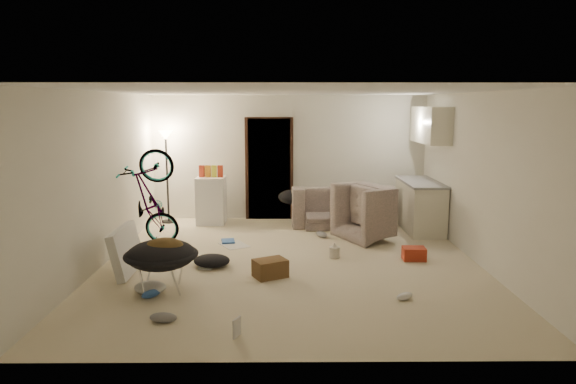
{
  "coord_description": "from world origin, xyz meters",
  "views": [
    {
      "loc": [
        -0.11,
        -7.35,
        2.32
      ],
      "look_at": [
        -0.04,
        0.6,
        0.96
      ],
      "focal_mm": 32.0,
      "sensor_mm": 36.0,
      "label": 1
    }
  ],
  "objects_px": {
    "tv_box": "(126,250)",
    "juicer": "(335,251)",
    "bicycle": "(151,220)",
    "drink_case_b": "(414,254)",
    "saucer_chair": "(162,261)",
    "sofa": "(341,210)",
    "drink_case_a": "(270,268)",
    "kitchen_counter": "(420,207)",
    "armchair": "(379,217)",
    "floor_lamp": "(166,157)",
    "mini_fridge": "(211,200)"
  },
  "relations": [
    {
      "from": "floor_lamp",
      "to": "armchair",
      "type": "height_order",
      "value": "floor_lamp"
    },
    {
      "from": "drink_case_a",
      "to": "armchair",
      "type": "bearing_deg",
      "value": 21.69
    },
    {
      "from": "sofa",
      "to": "bicycle",
      "type": "bearing_deg",
      "value": 20.82
    },
    {
      "from": "kitchen_counter",
      "to": "bicycle",
      "type": "xyz_separation_m",
      "value": [
        -4.73,
        -1.06,
        -0.01
      ]
    },
    {
      "from": "kitchen_counter",
      "to": "drink_case_a",
      "type": "bearing_deg",
      "value": -135.74
    },
    {
      "from": "sofa",
      "to": "drink_case_b",
      "type": "height_order",
      "value": "sofa"
    },
    {
      "from": "tv_box",
      "to": "saucer_chair",
      "type": "bearing_deg",
      "value": -48.02
    },
    {
      "from": "bicycle",
      "to": "saucer_chair",
      "type": "height_order",
      "value": "bicycle"
    },
    {
      "from": "drink_case_a",
      "to": "juicer",
      "type": "relative_size",
      "value": 1.8
    },
    {
      "from": "bicycle",
      "to": "tv_box",
      "type": "height_order",
      "value": "bicycle"
    },
    {
      "from": "armchair",
      "to": "mini_fridge",
      "type": "relative_size",
      "value": 1.16
    },
    {
      "from": "sofa",
      "to": "drink_case_b",
      "type": "distance_m",
      "value": 2.5
    },
    {
      "from": "bicycle",
      "to": "drink_case_a",
      "type": "distance_m",
      "value": 2.58
    },
    {
      "from": "armchair",
      "to": "drink_case_b",
      "type": "xyz_separation_m",
      "value": [
        0.27,
        -1.4,
        -0.25
      ]
    },
    {
      "from": "sofa",
      "to": "mini_fridge",
      "type": "distance_m",
      "value": 2.56
    },
    {
      "from": "juicer",
      "to": "floor_lamp",
      "type": "bearing_deg",
      "value": 141.8
    },
    {
      "from": "kitchen_counter",
      "to": "tv_box",
      "type": "bearing_deg",
      "value": -152.62
    },
    {
      "from": "drink_case_a",
      "to": "saucer_chair",
      "type": "bearing_deg",
      "value": 174.2
    },
    {
      "from": "kitchen_counter",
      "to": "juicer",
      "type": "height_order",
      "value": "kitchen_counter"
    },
    {
      "from": "sofa",
      "to": "drink_case_a",
      "type": "bearing_deg",
      "value": 63.49
    },
    {
      "from": "sofa",
      "to": "armchair",
      "type": "xyz_separation_m",
      "value": [
        0.57,
        -0.95,
        0.06
      ]
    },
    {
      "from": "bicycle",
      "to": "drink_case_b",
      "type": "height_order",
      "value": "bicycle"
    },
    {
      "from": "saucer_chair",
      "to": "juicer",
      "type": "xyz_separation_m",
      "value": [
        2.3,
        1.41,
        -0.29
      ]
    },
    {
      "from": "mini_fridge",
      "to": "drink_case_b",
      "type": "relative_size",
      "value": 2.76
    },
    {
      "from": "sofa",
      "to": "drink_case_a",
      "type": "xyz_separation_m",
      "value": [
        -1.31,
        -3.1,
        -0.16
      ]
    },
    {
      "from": "kitchen_counter",
      "to": "armchair",
      "type": "height_order",
      "value": "kitchen_counter"
    },
    {
      "from": "floor_lamp",
      "to": "kitchen_counter",
      "type": "relative_size",
      "value": 1.21
    },
    {
      "from": "kitchen_counter",
      "to": "armchair",
      "type": "bearing_deg",
      "value": -149.4
    },
    {
      "from": "saucer_chair",
      "to": "tv_box",
      "type": "distance_m",
      "value": 0.99
    },
    {
      "from": "drink_case_b",
      "to": "juicer",
      "type": "xyz_separation_m",
      "value": [
        -1.19,
        0.13,
        0.0
      ]
    },
    {
      "from": "tv_box",
      "to": "drink_case_b",
      "type": "bearing_deg",
      "value": 7.21
    },
    {
      "from": "kitchen_counter",
      "to": "tv_box",
      "type": "height_order",
      "value": "kitchen_counter"
    },
    {
      "from": "armchair",
      "to": "saucer_chair",
      "type": "xyz_separation_m",
      "value": [
        -3.22,
        -2.68,
        0.04
      ]
    },
    {
      "from": "tv_box",
      "to": "sofa",
      "type": "bearing_deg",
      "value": 40.8
    },
    {
      "from": "floor_lamp",
      "to": "mini_fridge",
      "type": "relative_size",
      "value": 1.96
    },
    {
      "from": "sofa",
      "to": "armchair",
      "type": "height_order",
      "value": "armchair"
    },
    {
      "from": "floor_lamp",
      "to": "drink_case_a",
      "type": "height_order",
      "value": "floor_lamp"
    },
    {
      "from": "saucer_chair",
      "to": "drink_case_a",
      "type": "height_order",
      "value": "saucer_chair"
    },
    {
      "from": "floor_lamp",
      "to": "drink_case_a",
      "type": "relative_size",
      "value": 4.24
    },
    {
      "from": "floor_lamp",
      "to": "saucer_chair",
      "type": "distance_m",
      "value": 4.01
    },
    {
      "from": "saucer_chair",
      "to": "drink_case_b",
      "type": "height_order",
      "value": "saucer_chair"
    },
    {
      "from": "tv_box",
      "to": "kitchen_counter",
      "type": "bearing_deg",
      "value": 27.03
    },
    {
      "from": "floor_lamp",
      "to": "sofa",
      "type": "xyz_separation_m",
      "value": [
        3.42,
        -0.2,
        -1.02
      ]
    },
    {
      "from": "bicycle",
      "to": "juicer",
      "type": "height_order",
      "value": "bicycle"
    },
    {
      "from": "tv_box",
      "to": "juicer",
      "type": "bearing_deg",
      "value": 12.62
    },
    {
      "from": "drink_case_a",
      "to": "juicer",
      "type": "bearing_deg",
      "value": 15.44
    },
    {
      "from": "bicycle",
      "to": "tv_box",
      "type": "distance_m",
      "value": 1.4
    },
    {
      "from": "bicycle",
      "to": "drink_case_b",
      "type": "xyz_separation_m",
      "value": [
        4.16,
        -0.84,
        -0.34
      ]
    },
    {
      "from": "sofa",
      "to": "tv_box",
      "type": "xyz_separation_m",
      "value": [
        -3.32,
        -2.9,
        0.03
      ]
    },
    {
      "from": "saucer_chair",
      "to": "bicycle",
      "type": "bearing_deg",
      "value": 107.4
    }
  ]
}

